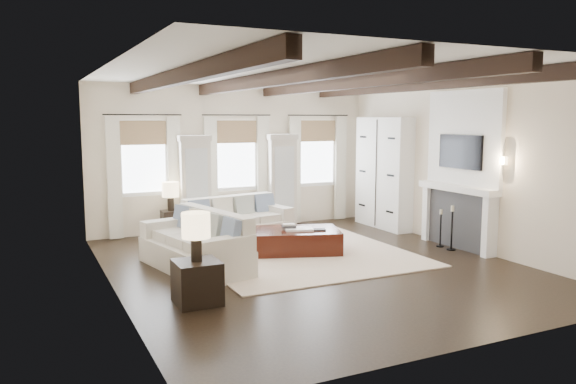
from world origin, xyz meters
name	(u,v)px	position (x,y,z in m)	size (l,w,h in m)	color
ground	(314,266)	(0.00, 0.00, 0.00)	(7.50, 7.50, 0.00)	black
room_shell	(327,150)	(0.75, 0.90, 1.89)	(6.54, 7.54, 3.22)	#F2E1C8
area_rug	(295,251)	(0.17, 1.07, 0.01)	(3.75, 4.29, 0.02)	beige
sofa_back	(237,224)	(-0.52, 2.30, 0.36)	(2.26, 1.32, 0.91)	silver
sofa_left	(198,246)	(-1.80, 0.69, 0.38)	(1.45, 2.38, 0.95)	silver
ottoman	(294,241)	(0.14, 1.02, 0.21)	(1.64, 1.02, 0.43)	black
tray	(299,229)	(0.19, 0.95, 0.45)	(0.50, 0.38, 0.04)	white
book_lower	(289,226)	(0.04, 1.06, 0.49)	(0.26, 0.20, 0.04)	#262628
book_upper	(289,224)	(0.05, 1.07, 0.52)	(0.22, 0.17, 0.03)	beige
book_loose	(319,230)	(0.51, 0.76, 0.44)	(0.24, 0.18, 0.03)	#262628
side_table_front	(197,282)	(-2.33, -1.03, 0.29)	(0.58, 0.58, 0.58)	black
lamp_front	(196,228)	(-2.33, -1.03, 1.03)	(0.38, 0.38, 0.66)	black
side_table_back	(171,224)	(-1.61, 3.27, 0.29)	(0.38, 0.38, 0.58)	black
lamp_back	(170,191)	(-1.61, 3.27, 0.98)	(0.35, 0.35, 0.60)	black
candlestick_near	(452,232)	(2.90, -0.09, 0.35)	(0.17, 0.17, 0.85)	black
candlestick_far	(440,231)	(2.90, 0.22, 0.30)	(0.15, 0.15, 0.73)	black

